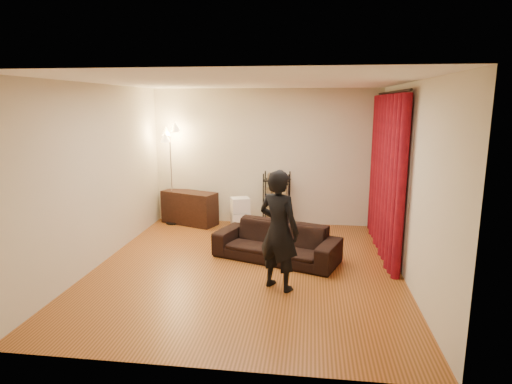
# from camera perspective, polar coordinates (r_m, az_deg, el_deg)

# --- Properties ---
(floor) EXTENTS (5.00, 5.00, 0.00)m
(floor) POSITION_cam_1_polar(r_m,az_deg,el_deg) (6.49, -1.24, -10.07)
(floor) COLOR #995426
(floor) RESTS_ON ground
(ceiling) EXTENTS (5.00, 5.00, 0.00)m
(ceiling) POSITION_cam_1_polar(r_m,az_deg,el_deg) (6.03, -1.35, 14.48)
(ceiling) COLOR white
(ceiling) RESTS_ON ground
(wall_back) EXTENTS (5.00, 0.00, 5.00)m
(wall_back) POSITION_cam_1_polar(r_m,az_deg,el_deg) (8.57, 1.24, 4.64)
(wall_back) COLOR beige
(wall_back) RESTS_ON ground
(wall_front) EXTENTS (5.00, 0.00, 5.00)m
(wall_front) POSITION_cam_1_polar(r_m,az_deg,el_deg) (3.73, -7.11, -4.92)
(wall_front) COLOR beige
(wall_front) RESTS_ON ground
(wall_left) EXTENTS (0.00, 5.00, 5.00)m
(wall_left) POSITION_cam_1_polar(r_m,az_deg,el_deg) (6.83, -20.32, 2.06)
(wall_left) COLOR beige
(wall_left) RESTS_ON ground
(wall_right) EXTENTS (0.00, 5.00, 5.00)m
(wall_right) POSITION_cam_1_polar(r_m,az_deg,el_deg) (6.20, 19.75, 1.18)
(wall_right) COLOR beige
(wall_right) RESTS_ON ground
(curtain_rod) EXTENTS (0.04, 2.65, 0.04)m
(curtain_rod) POSITION_cam_1_polar(r_m,az_deg,el_deg) (7.19, 17.74, 12.55)
(curtain_rod) COLOR black
(curtain_rod) RESTS_ON wall_right
(curtain) EXTENTS (0.22, 2.65, 2.55)m
(curtain) POSITION_cam_1_polar(r_m,az_deg,el_deg) (7.28, 16.95, 2.24)
(curtain) COLOR maroon
(curtain) RESTS_ON ground
(sofa) EXTENTS (2.08, 1.36, 0.57)m
(sofa) POSITION_cam_1_polar(r_m,az_deg,el_deg) (6.74, 2.73, -6.67)
(sofa) COLOR black
(sofa) RESTS_ON ground
(person) EXTENTS (0.70, 0.62, 1.60)m
(person) POSITION_cam_1_polar(r_m,az_deg,el_deg) (5.57, 3.05, -5.13)
(person) COLOR black
(person) RESTS_ON ground
(media_cabinet) EXTENTS (1.21, 0.81, 0.66)m
(media_cabinet) POSITION_cam_1_polar(r_m,az_deg,el_deg) (8.78, -8.85, -2.09)
(media_cabinet) COLOR black
(media_cabinet) RESTS_ON ground
(storage_boxes) EXTENTS (0.44, 0.40, 0.60)m
(storage_boxes) POSITION_cam_1_polar(r_m,az_deg,el_deg) (8.46, -2.09, -2.72)
(storage_boxes) COLOR silver
(storage_boxes) RESTS_ON ground
(wire_shelf) EXTENTS (0.57, 0.46, 1.09)m
(wire_shelf) POSITION_cam_1_polar(r_m,az_deg,el_deg) (8.47, 2.77, -1.01)
(wire_shelf) COLOR black
(wire_shelf) RESTS_ON ground
(floor_lamp) EXTENTS (0.45, 0.45, 1.97)m
(floor_lamp) POSITION_cam_1_polar(r_m,az_deg,el_deg) (8.73, -11.23, 2.11)
(floor_lamp) COLOR silver
(floor_lamp) RESTS_ON ground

